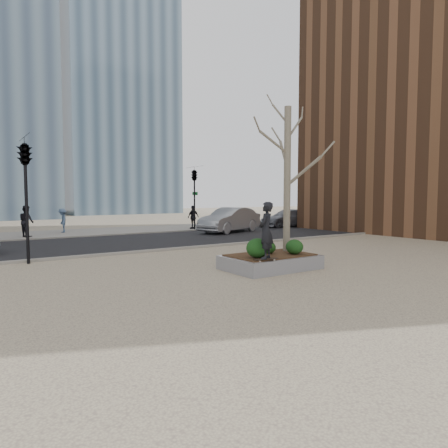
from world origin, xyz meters
TOP-DOWN VIEW (x-y plane):
  - ground at (0.00, 0.00)m, footprint 120.00×120.00m
  - street at (0.00, 10.00)m, footprint 60.00×8.00m
  - far_sidewalk at (0.00, 17.00)m, footprint 60.00×6.00m
  - planter at (1.00, 0.00)m, footprint 3.00×2.00m
  - planter_mulch at (1.00, 0.00)m, footprint 2.70×1.70m
  - sycamore_tree at (2.00, 0.30)m, footprint 2.80×2.80m
  - shrub_left at (0.17, -0.35)m, footprint 0.72×0.72m
  - shrub_middle at (1.07, 0.17)m, footprint 0.48×0.48m
  - shrub_right at (1.67, -0.44)m, footprint 0.58×0.58m
  - skateboard at (0.13, -0.80)m, footprint 0.80×0.31m
  - skateboarder at (0.13, -0.80)m, footprint 0.75×0.69m
  - car_silver at (7.57, 11.74)m, footprint 5.26×3.26m
  - car_third at (13.96, 13.00)m, footprint 4.90×2.50m
  - pedestrian_a at (-4.15, 15.80)m, footprint 0.96×1.08m
  - pedestrian_b at (-1.75, 17.62)m, footprint 0.69×1.07m
  - pedestrian_c at (6.86, 15.43)m, footprint 1.07×0.62m
  - traffic_light_near at (-5.50, 5.60)m, footprint 0.60×2.48m
  - traffic_light_far at (6.50, 14.60)m, footprint 0.60×2.48m
  - building_glass_b at (12.00, 48.00)m, footprint 15.00×15.00m

SIDE VIEW (x-z plane):
  - ground at x=0.00m, z-range 0.00..0.00m
  - street at x=0.00m, z-range 0.00..0.02m
  - far_sidewalk at x=0.00m, z-range 0.00..0.02m
  - planter at x=1.00m, z-range 0.00..0.45m
  - planter_mulch at x=1.00m, z-range 0.45..0.49m
  - skateboard at x=0.13m, z-range 0.45..0.53m
  - shrub_middle at x=1.07m, z-range 0.49..0.90m
  - car_third at x=13.96m, z-range 0.02..1.38m
  - shrub_right at x=1.67m, z-range 0.49..0.98m
  - shrub_left at x=0.17m, z-range 0.49..1.10m
  - pedestrian_b at x=-1.75m, z-range 0.02..1.60m
  - car_silver at x=7.57m, z-range 0.02..1.66m
  - pedestrian_c at x=6.86m, z-range 0.02..1.74m
  - pedestrian_a at x=-4.15m, z-range 0.02..1.88m
  - skateboarder at x=0.13m, z-range 0.52..2.24m
  - traffic_light_near at x=-5.50m, z-range 0.00..4.50m
  - traffic_light_far at x=6.50m, z-range 0.00..4.50m
  - sycamore_tree at x=2.00m, z-range 0.49..7.09m
  - building_glass_b at x=12.00m, z-range 0.00..55.00m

